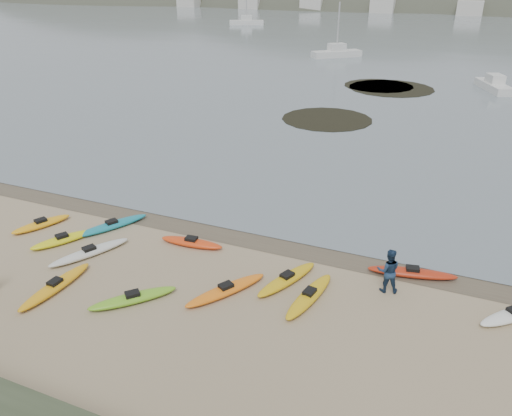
% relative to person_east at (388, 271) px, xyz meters
% --- Properties ---
extents(ground, '(600.00, 600.00, 0.00)m').
position_rel_person_east_xyz_m(ground, '(-6.82, 2.33, -0.97)').
color(ground, tan).
rests_on(ground, ground).
extents(wet_sand, '(60.00, 60.00, 0.00)m').
position_rel_person_east_xyz_m(wet_sand, '(-6.82, 2.03, -0.96)').
color(wet_sand, brown).
rests_on(wet_sand, ground).
extents(kayaks, '(24.52, 9.45, 0.34)m').
position_rel_person_east_xyz_m(kayaks, '(-8.07, -1.67, -0.80)').
color(kayaks, gold).
rests_on(kayaks, ground).
extents(person_east, '(1.10, 0.95, 1.93)m').
position_rel_person_east_xyz_m(person_east, '(0.00, 0.00, 0.00)').
color(person_east, navy).
rests_on(person_east, ground).
extents(kelp_mats, '(11.87, 23.85, 0.04)m').
position_rel_person_east_xyz_m(kelp_mats, '(-7.49, 35.21, -0.94)').
color(kelp_mats, black).
rests_on(kelp_mats, water).
extents(moored_boats, '(99.31, 78.62, 1.25)m').
position_rel_person_east_xyz_m(moored_boats, '(3.63, 86.20, -0.41)').
color(moored_boats, silver).
rests_on(moored_boats, ground).
extents(far_town, '(199.00, 5.00, 4.00)m').
position_rel_person_east_xyz_m(far_town, '(-0.82, 147.33, 1.03)').
color(far_town, beige).
rests_on(far_town, ground).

